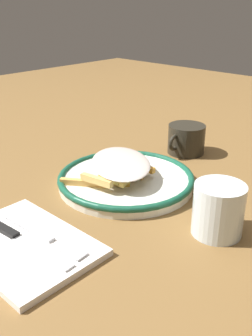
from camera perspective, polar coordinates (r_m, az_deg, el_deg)
name	(u,v)px	position (r m, az deg, el deg)	size (l,w,h in m)	color
ground_plane	(126,185)	(0.79, 0.00, -2.56)	(2.60, 2.60, 0.00)	brown
plate	(126,179)	(0.79, 0.00, -1.69)	(0.28, 0.28, 0.03)	silver
fries_heap	(120,166)	(0.78, -0.89, 0.25)	(0.21, 0.21, 0.04)	gold
napkin	(23,245)	(0.62, -14.93, -10.91)	(0.16, 0.23, 0.01)	white
fork	(43,236)	(0.62, -12.13, -9.78)	(0.03, 0.18, 0.00)	silver
knife	(15,236)	(0.63, -16.07, -9.61)	(0.03, 0.21, 0.01)	black
water_glass	(218,210)	(0.64, 13.47, -5.99)	(0.08, 0.08, 0.09)	silver
coffee_mug	(186,139)	(0.96, 8.86, 4.24)	(0.11, 0.09, 0.07)	#29261D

